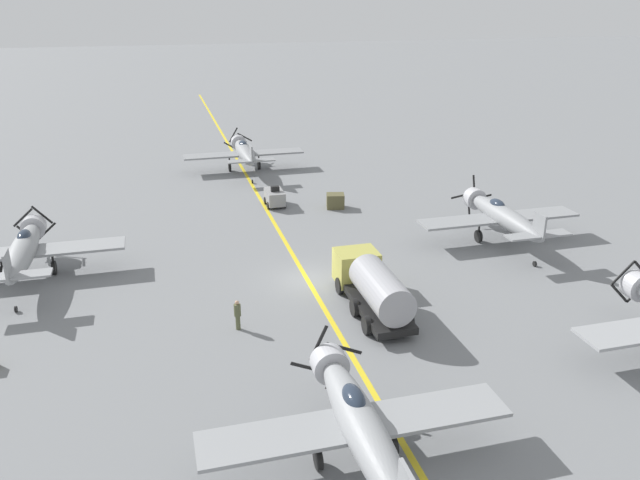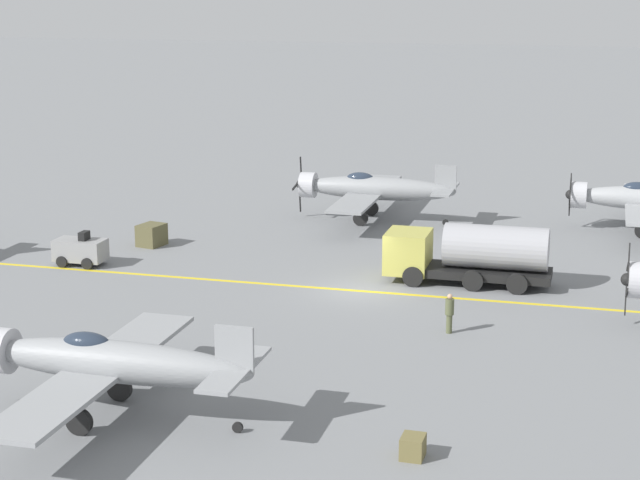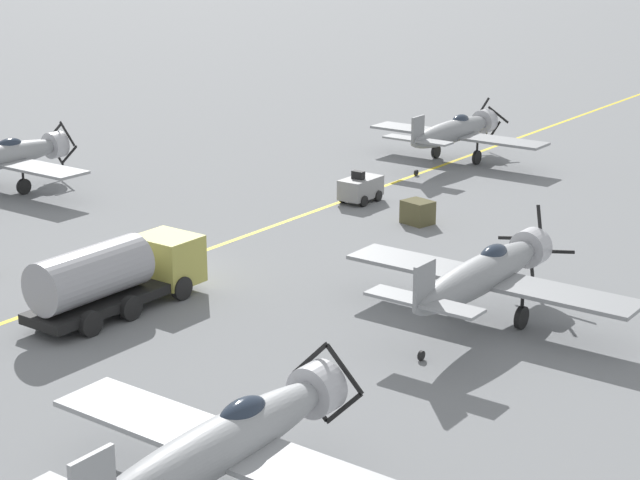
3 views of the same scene
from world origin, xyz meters
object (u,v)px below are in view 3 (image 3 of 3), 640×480
object	(u,v)px
airplane_far_center	(454,131)
airplane_mid_right	(484,274)
supply_crate_mid_lane	(418,212)
airplane_near_right	(225,443)
fuel_tanker	(117,275)
airplane_mid_left	(0,157)
tow_tractor	(361,188)

from	to	relation	value
airplane_far_center	airplane_mid_right	bearing A→B (deg)	-54.87
airplane_far_center	airplane_mid_right	xyz separation A→B (m)	(14.91, -24.05, 0.00)
airplane_far_center	supply_crate_mid_lane	world-z (taller)	airplane_far_center
airplane_near_right	fuel_tanker	distance (m)	16.14
airplane_mid_left	fuel_tanker	size ratio (longest dim) A/B	1.50
airplane_mid_right	tow_tractor	bearing A→B (deg)	138.28
fuel_tanker	tow_tractor	distance (m)	19.89
airplane_near_right	airplane_far_center	distance (m)	43.41
airplane_near_right	supply_crate_mid_lane	xyz separation A→B (m)	(-10.40, 26.79, -1.41)
airplane_far_center	tow_tractor	bearing A→B (deg)	-82.93
fuel_tanker	airplane_mid_left	bearing A→B (deg)	154.17
airplane_mid_right	fuel_tanker	bearing A→B (deg)	-149.63
fuel_tanker	airplane_mid_right	bearing A→B (deg)	31.02
airplane_mid_right	tow_tractor	size ratio (longest dim) A/B	4.62
airplane_far_center	airplane_mid_left	size ratio (longest dim) A/B	1.00
airplane_near_right	airplane_mid_right	bearing A→B (deg)	107.16
airplane_near_right	tow_tractor	xyz separation A→B (m)	(-15.21, 28.64, -1.22)
airplane_near_right	airplane_mid_right	world-z (taller)	airplane_mid_right
airplane_mid_left	supply_crate_mid_lane	world-z (taller)	airplane_mid_left
tow_tractor	airplane_mid_left	bearing A→B (deg)	-150.00
fuel_tanker	supply_crate_mid_lane	bearing A→B (deg)	80.22
airplane_mid_left	airplane_mid_right	world-z (taller)	airplane_mid_right
tow_tractor	airplane_far_center	bearing A→B (deg)	93.74
fuel_tanker	tow_tractor	world-z (taller)	fuel_tanker
airplane_far_center	supply_crate_mid_lane	distance (m)	14.74
airplane_near_right	airplane_mid_left	size ratio (longest dim) A/B	1.00
fuel_tanker	supply_crate_mid_lane	distance (m)	18.24
airplane_mid_left	airplane_mid_right	bearing A→B (deg)	-12.97
airplane_far_center	tow_tractor	world-z (taller)	airplane_far_center
airplane_far_center	supply_crate_mid_lane	size ratio (longest dim) A/B	8.28
airplane_near_right	fuel_tanker	xyz separation A→B (m)	(-13.49, 8.84, -0.50)
fuel_tanker	tow_tractor	bearing A→B (deg)	94.96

